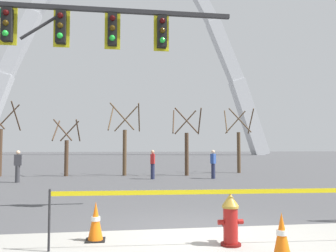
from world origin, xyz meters
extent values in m
plane|color=#474749|center=(0.00, 0.00, 0.00)|extent=(240.00, 240.00, 0.00)
cylinder|color=#5E0F0D|center=(0.38, -1.02, 0.03)|extent=(0.36, 0.36, 0.05)
cylinder|color=maroon|center=(0.38, -1.02, 0.36)|extent=(0.26, 0.26, 0.62)
cylinder|color=#A8842D|center=(0.38, -1.02, 0.69)|extent=(0.30, 0.30, 0.04)
cone|color=#A8842D|center=(0.38, -1.02, 0.82)|extent=(0.30, 0.30, 0.22)
cylinder|color=#5E0F0D|center=(0.38, -1.02, 0.96)|extent=(0.06, 0.06, 0.06)
cylinder|color=maroon|center=(0.20, -1.02, 0.42)|extent=(0.10, 0.09, 0.09)
cylinder|color=maroon|center=(0.56, -1.02, 0.42)|extent=(0.10, 0.09, 0.09)
cylinder|color=maroon|center=(0.38, -0.82, 0.33)|extent=(0.13, 0.14, 0.13)
cylinder|color=#5E0F0D|center=(0.38, -0.74, 0.33)|extent=(0.15, 0.03, 0.15)
cylinder|color=#232326|center=(-2.76, -0.93, 0.52)|extent=(0.04, 0.04, 1.05)
cube|color=yellow|center=(0.25, -1.09, 0.97)|extent=(6.03, 0.31, 0.08)
cone|color=orange|center=(0.94, -1.85, 0.38)|extent=(0.28, 0.28, 0.70)
cylinder|color=white|center=(0.94, -1.85, 0.42)|extent=(0.17, 0.17, 0.08)
cube|color=black|center=(-2.03, -0.36, 0.01)|extent=(0.36, 0.36, 0.03)
cone|color=orange|center=(-2.03, -0.36, 0.38)|extent=(0.28, 0.28, 0.70)
cylinder|color=white|center=(-2.03, -0.36, 0.42)|extent=(0.17, 0.17, 0.08)
cube|color=#232326|center=(-2.21, 2.57, 5.60)|extent=(7.60, 0.12, 0.12)
cylinder|color=#232326|center=(-3.73, 2.57, 5.05)|extent=(1.11, 0.08, 0.81)
cube|color=black|center=(-4.61, 2.57, 5.05)|extent=(0.26, 0.24, 0.90)
cube|color=gold|center=(-4.61, 2.71, 5.05)|extent=(0.44, 0.03, 1.04)
sphere|color=#360606|center=(-4.61, 2.44, 5.33)|extent=(0.16, 0.16, 0.16)
sphere|color=#392706|center=(-4.61, 2.44, 5.05)|extent=(0.16, 0.16, 0.16)
sphere|color=green|center=(-4.61, 2.44, 4.77)|extent=(0.16, 0.16, 0.16)
cube|color=black|center=(-3.21, 2.57, 5.05)|extent=(0.26, 0.24, 0.90)
cube|color=gold|center=(-3.21, 2.71, 5.05)|extent=(0.44, 0.03, 1.04)
sphere|color=#360606|center=(-3.21, 2.44, 5.33)|extent=(0.16, 0.16, 0.16)
sphere|color=#392706|center=(-3.21, 2.44, 5.05)|extent=(0.16, 0.16, 0.16)
sphere|color=green|center=(-3.21, 2.44, 4.77)|extent=(0.16, 0.16, 0.16)
cube|color=black|center=(-1.81, 2.57, 5.05)|extent=(0.26, 0.24, 0.90)
cube|color=gold|center=(-1.81, 2.71, 5.05)|extent=(0.44, 0.03, 1.04)
sphere|color=#360606|center=(-1.81, 2.44, 5.33)|extent=(0.16, 0.16, 0.16)
sphere|color=#392706|center=(-1.81, 2.44, 5.05)|extent=(0.16, 0.16, 0.16)
sphere|color=green|center=(-1.81, 2.44, 4.77)|extent=(0.16, 0.16, 0.16)
cube|color=black|center=(-0.41, 2.57, 5.05)|extent=(0.26, 0.24, 0.90)
cube|color=gold|center=(-0.41, 2.71, 5.05)|extent=(0.44, 0.03, 1.04)
sphere|color=#360606|center=(-0.41, 2.44, 5.33)|extent=(0.16, 0.16, 0.16)
sphere|color=#392706|center=(-0.41, 2.44, 5.05)|extent=(0.16, 0.16, 0.16)
sphere|color=green|center=(-0.41, 2.44, 4.77)|extent=(0.16, 0.16, 0.16)
cube|color=silver|center=(-21.74, 66.43, 23.02)|extent=(8.02, 2.75, 14.30)
cube|color=silver|center=(16.30, 66.43, 34.53)|extent=(7.61, 2.43, 11.12)
cube|color=silver|center=(21.74, 66.43, 23.02)|extent=(8.02, 2.75, 14.30)
cube|color=silver|center=(27.17, 66.43, 8.22)|extent=(8.39, 3.08, 17.50)
cylinder|color=#473323|center=(-8.67, 15.04, 1.42)|extent=(0.24, 0.24, 2.85)
cylinder|color=#473323|center=(-7.79, 14.95, 3.62)|extent=(0.23, 1.54, 1.70)
cylinder|color=#473323|center=(-8.58, 15.92, 3.62)|extent=(1.54, 0.23, 1.70)
cylinder|color=#473323|center=(-4.73, 14.62, 1.08)|extent=(0.24, 0.24, 2.17)
cylinder|color=#473323|center=(-5.39, 14.76, 2.76)|extent=(0.31, 1.18, 1.31)
cylinder|color=#473323|center=(-4.05, 14.56, 2.76)|extent=(0.20, 1.19, 1.31)
cylinder|color=#473323|center=(-4.66, 15.29, 2.76)|extent=(1.19, 0.20, 1.31)
cylinder|color=#473323|center=(-4.87, 13.96, 2.76)|extent=(1.18, 0.34, 1.31)
cylinder|color=brown|center=(-1.23, 14.62, 1.41)|extent=(0.24, 0.24, 2.82)
cylinder|color=brown|center=(-2.09, 14.79, 3.59)|extent=(0.38, 1.52, 1.69)
cylinder|color=brown|center=(-0.35, 14.53, 3.59)|extent=(0.23, 1.53, 1.69)
cylinder|color=brown|center=(-1.14, 15.49, 3.59)|extent=(1.53, 0.23, 1.69)
cylinder|color=brown|center=(-1.42, 13.76, 3.59)|extent=(1.51, 0.41, 1.69)
cylinder|color=#473323|center=(2.58, 14.03, 1.32)|extent=(0.24, 0.24, 2.64)
cylinder|color=#473323|center=(1.78, 14.20, 3.35)|extent=(0.36, 1.42, 1.58)
cylinder|color=#473323|center=(3.40, 13.95, 3.35)|extent=(0.22, 1.43, 1.58)
cylinder|color=#473323|center=(2.66, 14.85, 3.35)|extent=(1.43, 0.22, 1.58)
cylinder|color=#473323|center=(2.40, 13.23, 3.35)|extent=(1.41, 0.39, 1.58)
cylinder|color=brown|center=(6.54, 15.70, 1.38)|extent=(0.24, 0.24, 2.77)
cylinder|color=brown|center=(5.69, 15.86, 3.52)|extent=(0.37, 1.49, 1.65)
cylinder|color=brown|center=(7.39, 15.61, 3.52)|extent=(0.23, 1.50, 1.65)
cylinder|color=brown|center=(6.62, 16.55, 3.52)|extent=(1.50, 0.23, 1.65)
cylinder|color=brown|center=(6.35, 14.85, 3.52)|extent=(1.48, 0.40, 1.65)
cylinder|color=#232847|center=(0.26, 11.93, 0.42)|extent=(0.22, 0.22, 0.84)
cube|color=#B22323|center=(0.26, 11.93, 1.11)|extent=(0.29, 0.38, 0.54)
sphere|color=tan|center=(0.26, 11.93, 1.49)|extent=(0.20, 0.20, 0.20)
cylinder|color=#232847|center=(3.62, 11.71, 0.42)|extent=(0.22, 0.22, 0.84)
cube|color=#2D4C99|center=(3.62, 11.71, 1.11)|extent=(0.37, 0.39, 0.54)
sphere|color=beige|center=(3.62, 11.71, 1.49)|extent=(0.20, 0.20, 0.20)
cylinder|color=#38383D|center=(-6.56, 11.09, 0.42)|extent=(0.22, 0.22, 0.84)
cube|color=#333338|center=(-6.56, 11.09, 1.11)|extent=(0.36, 0.23, 0.54)
sphere|color=beige|center=(-6.56, 11.09, 1.49)|extent=(0.20, 0.20, 0.20)
camera|label=1|loc=(-1.62, -7.08, 1.76)|focal=37.07mm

